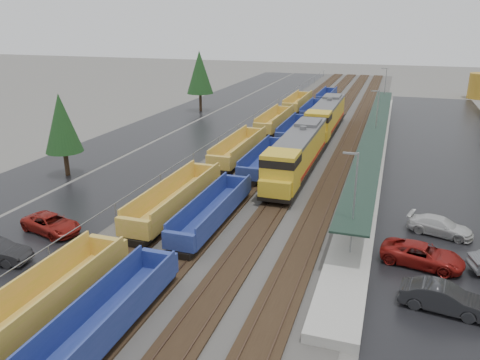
{
  "coord_description": "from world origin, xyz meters",
  "views": [
    {
      "loc": [
        11.4,
        -10.5,
        16.25
      ],
      "look_at": [
        -1.62,
        28.87,
        2.0
      ],
      "focal_mm": 35.0,
      "sensor_mm": 36.0,
      "label": 1
    }
  ],
  "objects_px": {
    "locomotive_lead": "(297,154)",
    "parked_car_east_c": "(440,226)",
    "locomotive_trail": "(326,117)",
    "parked_car_east_a": "(443,298)",
    "well_string_yellow": "(213,171)",
    "parked_car_east_b": "(422,255)",
    "parked_car_west_c": "(51,224)",
    "well_string_blue": "(265,160)"
  },
  "relations": [
    {
      "from": "well_string_yellow",
      "to": "locomotive_lead",
      "type": "bearing_deg",
      "value": 29.34
    },
    {
      "from": "parked_car_west_c",
      "to": "parked_car_east_a",
      "type": "height_order",
      "value": "parked_car_east_a"
    },
    {
      "from": "well_string_yellow",
      "to": "parked_car_east_a",
      "type": "distance_m",
      "value": 27.45
    },
    {
      "from": "locomotive_lead",
      "to": "parked_car_west_c",
      "type": "relative_size",
      "value": 4.07
    },
    {
      "from": "locomotive_lead",
      "to": "parked_car_east_b",
      "type": "height_order",
      "value": "locomotive_lead"
    },
    {
      "from": "parked_car_east_b",
      "to": "locomotive_lead",
      "type": "bearing_deg",
      "value": 48.27
    },
    {
      "from": "well_string_yellow",
      "to": "parked_car_east_b",
      "type": "height_order",
      "value": "well_string_yellow"
    },
    {
      "from": "locomotive_trail",
      "to": "well_string_yellow",
      "type": "relative_size",
      "value": 0.21
    },
    {
      "from": "well_string_blue",
      "to": "parked_car_west_c",
      "type": "xyz_separation_m",
      "value": [
        -11.74,
        -21.68,
        -0.39
      ]
    },
    {
      "from": "parked_car_west_c",
      "to": "parked_car_east_b",
      "type": "bearing_deg",
      "value": -68.42
    },
    {
      "from": "well_string_yellow",
      "to": "well_string_blue",
      "type": "bearing_deg",
      "value": 56.3
    },
    {
      "from": "well_string_yellow",
      "to": "parked_car_east_b",
      "type": "relative_size",
      "value": 18.63
    },
    {
      "from": "locomotive_lead",
      "to": "locomotive_trail",
      "type": "relative_size",
      "value": 1.0
    },
    {
      "from": "parked_car_east_a",
      "to": "parked_car_east_c",
      "type": "distance_m",
      "value": 10.98
    },
    {
      "from": "locomotive_lead",
      "to": "parked_car_east_a",
      "type": "bearing_deg",
      "value": -58.61
    },
    {
      "from": "well_string_yellow",
      "to": "parked_car_east_a",
      "type": "bearing_deg",
      "value": -39.09
    },
    {
      "from": "locomotive_lead",
      "to": "parked_car_east_c",
      "type": "bearing_deg",
      "value": -38.0
    },
    {
      "from": "parked_car_east_b",
      "to": "parked_car_east_c",
      "type": "distance_m",
      "value": 5.86
    },
    {
      "from": "locomotive_trail",
      "to": "well_string_yellow",
      "type": "distance_m",
      "value": 26.76
    },
    {
      "from": "locomotive_trail",
      "to": "parked_car_west_c",
      "type": "height_order",
      "value": "locomotive_trail"
    },
    {
      "from": "locomotive_lead",
      "to": "parked_car_east_c",
      "type": "xyz_separation_m",
      "value": [
        13.87,
        -10.83,
        -1.85
      ]
    },
    {
      "from": "locomotive_lead",
      "to": "parked_car_east_a",
      "type": "xyz_separation_m",
      "value": [
        13.3,
        -21.8,
        -1.76
      ]
    },
    {
      "from": "locomotive_lead",
      "to": "well_string_yellow",
      "type": "height_order",
      "value": "locomotive_lead"
    },
    {
      "from": "locomotive_lead",
      "to": "parked_car_east_c",
      "type": "relative_size",
      "value": 4.34
    },
    {
      "from": "well_string_blue",
      "to": "parked_car_west_c",
      "type": "relative_size",
      "value": 20.92
    },
    {
      "from": "parked_car_west_c",
      "to": "parked_car_east_a",
      "type": "distance_m",
      "value": 29.09
    },
    {
      "from": "locomotive_trail",
      "to": "well_string_yellow",
      "type": "bearing_deg",
      "value": -107.42
    },
    {
      "from": "locomotive_trail",
      "to": "parked_car_east_a",
      "type": "bearing_deg",
      "value": -72.74
    },
    {
      "from": "locomotive_trail",
      "to": "parked_car_west_c",
      "type": "distance_m",
      "value": 44.12
    },
    {
      "from": "parked_car_east_a",
      "to": "well_string_yellow",
      "type": "bearing_deg",
      "value": 58.93
    },
    {
      "from": "well_string_blue",
      "to": "parked_car_east_b",
      "type": "xyz_separation_m",
      "value": [
        16.33,
        -17.99,
        -0.35
      ]
    },
    {
      "from": "well_string_yellow",
      "to": "parked_car_east_c",
      "type": "bearing_deg",
      "value": -16.16
    },
    {
      "from": "parked_car_east_c",
      "to": "parked_car_east_a",
      "type": "bearing_deg",
      "value": -167.77
    },
    {
      "from": "parked_car_east_c",
      "to": "locomotive_lead",
      "type": "bearing_deg",
      "value": 67.17
    },
    {
      "from": "well_string_blue",
      "to": "locomotive_trail",
      "type": "bearing_deg",
      "value": 78.41
    },
    {
      "from": "parked_car_east_a",
      "to": "well_string_blue",
      "type": "bearing_deg",
      "value": 44.61
    },
    {
      "from": "parked_car_west_c",
      "to": "parked_car_east_b",
      "type": "height_order",
      "value": "parked_car_east_b"
    },
    {
      "from": "well_string_blue",
      "to": "parked_car_east_b",
      "type": "height_order",
      "value": "well_string_blue"
    },
    {
      "from": "well_string_yellow",
      "to": "parked_car_west_c",
      "type": "relative_size",
      "value": 19.61
    },
    {
      "from": "parked_car_east_c",
      "to": "locomotive_trail",
      "type": "bearing_deg",
      "value": 38.71
    },
    {
      "from": "well_string_yellow",
      "to": "parked_car_east_c",
      "type": "xyz_separation_m",
      "value": [
        21.87,
        -6.34,
        -0.51
      ]
    },
    {
      "from": "locomotive_lead",
      "to": "well_string_yellow",
      "type": "bearing_deg",
      "value": -150.66
    }
  ]
}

